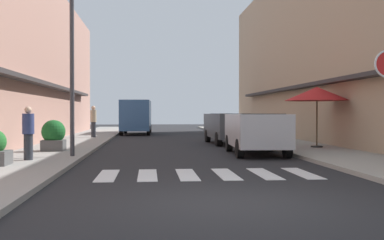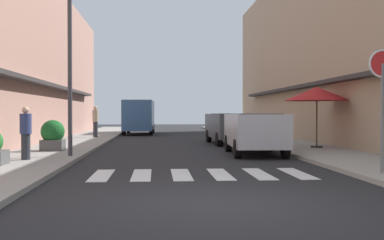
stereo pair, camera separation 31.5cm
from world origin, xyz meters
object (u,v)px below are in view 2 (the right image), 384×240
planter_far (273,131)px  pedestrian_walking_far (95,121)px  pedestrian_walking_near (26,132)px  street_lamp (76,51)px  delivery_van (139,114)px  round_street_sign (382,78)px  planter_midblock (53,135)px  parked_car_near (255,129)px  cafe_umbrella (317,94)px  parked_car_mid (230,125)px

planter_far → pedestrian_walking_far: 10.31m
pedestrian_walking_near → pedestrian_walking_far: 12.90m
street_lamp → delivery_van: bearing=85.6°
round_street_sign → planter_midblock: round_street_sign is taller
planter_far → pedestrian_walking_near: 12.25m
planter_far → planter_midblock: bearing=-154.1°
parked_car_near → round_street_sign: size_ratio=1.50×
planter_midblock → cafe_umbrella: bearing=4.8°
delivery_van → round_street_sign: bearing=-74.5°
parked_car_mid → parked_car_near: bearing=-90.0°
delivery_van → pedestrian_walking_far: bearing=-110.3°
delivery_van → planter_far: delivery_van is taller
planter_midblock → street_lamp: bearing=-61.2°
parked_car_mid → cafe_umbrella: size_ratio=1.75×
cafe_umbrella → pedestrian_walking_far: (-9.84, 8.69, -1.19)m
parked_car_near → cafe_umbrella: cafe_umbrella is taller
parked_car_mid → cafe_umbrella: 5.11m
delivery_van → street_lamp: bearing=-94.4°
planter_midblock → pedestrian_walking_near: (-0.06, -3.35, 0.26)m
street_lamp → planter_far: street_lamp is taller
delivery_van → street_lamp: size_ratio=0.99×
parked_car_mid → pedestrian_walking_near: pedestrian_walking_near is taller
parked_car_mid → pedestrian_walking_far: 8.39m
parked_car_mid → pedestrian_walking_near: 11.02m
parked_car_mid → pedestrian_walking_far: size_ratio=2.53×
parked_car_near → planter_far: parked_car_near is taller
delivery_van → street_lamp: 17.97m
planter_far → parked_car_near: bearing=-110.5°
street_lamp → planter_far: (8.11, 6.72, -2.82)m
round_street_sign → pedestrian_walking_near: bearing=156.8°
round_street_sign → street_lamp: 9.24m
planter_midblock → pedestrian_walking_far: (0.32, 9.54, 0.39)m
pedestrian_walking_near → round_street_sign: bearing=-8.0°
parked_car_near → street_lamp: bearing=-168.1°
round_street_sign → cafe_umbrella: round_street_sign is taller
pedestrian_walking_near → planter_midblock: bearing=104.3°
planter_far → delivery_van: bearing=121.4°
delivery_van → round_street_sign: 23.67m
round_street_sign → street_lamp: street_lamp is taller
parked_car_near → planter_far: 5.81m
parked_car_mid → delivery_van: delivery_van is taller
delivery_van → pedestrian_walking_near: bearing=-97.9°
planter_midblock → pedestrian_walking_near: 3.36m
round_street_sign → pedestrian_walking_far: round_street_sign is taller
delivery_van → pedestrian_walking_near: (-2.62, -18.95, -0.47)m
planter_midblock → pedestrian_walking_far: pedestrian_walking_far is taller
parked_car_near → pedestrian_walking_near: 7.74m
planter_midblock → parked_car_mid: bearing=33.7°
parked_car_mid → cafe_umbrella: cafe_umbrella is taller
parked_car_mid → pedestrian_walking_far: pedestrian_walking_far is taller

